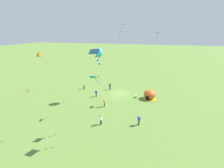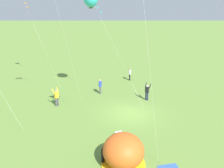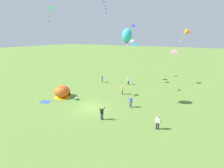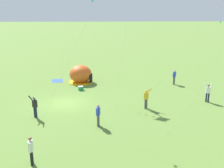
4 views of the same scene
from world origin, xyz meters
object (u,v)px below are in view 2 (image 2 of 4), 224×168
(popup_tent, at_px, (123,151))
(person_arms_raised, at_px, (57,97))
(person_center_field, at_px, (100,86))
(cooler_box, at_px, (119,135))
(person_far_back, at_px, (147,91))
(person_with_toddler, at_px, (130,74))

(popup_tent, relative_size, person_arms_raised, 1.49)
(person_center_field, bearing_deg, cooler_box, -168.20)
(popup_tent, bearing_deg, person_far_back, -16.47)
(cooler_box, bearing_deg, person_arms_raised, 47.10)
(person_center_field, bearing_deg, person_with_toddler, -37.76)
(popup_tent, distance_m, person_arms_raised, 10.73)
(person_center_field, xyz_separation_m, person_arms_raised, (-3.37, 4.21, 0.03))
(person_with_toddler, xyz_separation_m, person_center_field, (-4.85, 3.76, 0.00))
(person_with_toddler, bearing_deg, person_center_field, 142.24)
(popup_tent, height_order, person_far_back, popup_tent)
(person_center_field, distance_m, person_arms_raised, 5.39)
(popup_tent, bearing_deg, person_center_field, 9.69)
(cooler_box, bearing_deg, person_far_back, -24.05)
(cooler_box, height_order, person_far_back, person_far_back)
(person_arms_raised, bearing_deg, person_far_back, -80.81)
(person_center_field, relative_size, person_far_back, 0.91)
(popup_tent, bearing_deg, person_arms_raised, 35.75)
(person_with_toddler, xyz_separation_m, person_far_back, (-6.72, -1.33, 0.03))
(popup_tent, distance_m, person_far_back, 10.65)
(person_far_back, bearing_deg, person_with_toddler, 11.17)
(popup_tent, bearing_deg, person_with_toddler, -5.71)
(popup_tent, height_order, person_center_field, popup_tent)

